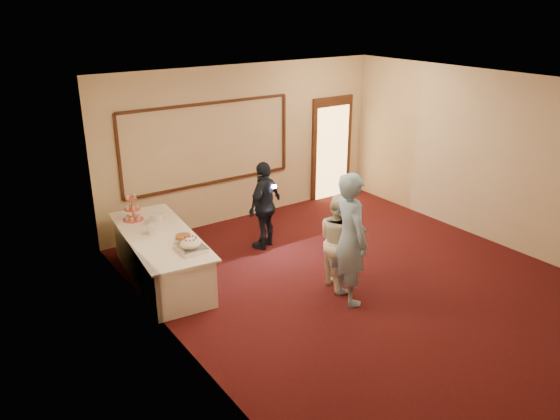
# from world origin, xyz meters

# --- Properties ---
(floor) EXTENTS (7.00, 7.00, 0.00)m
(floor) POSITION_xyz_m (0.00, 0.00, 0.00)
(floor) COLOR black
(floor) RESTS_ON ground
(room_walls) EXTENTS (6.04, 7.04, 3.02)m
(room_walls) POSITION_xyz_m (0.00, 0.00, 2.03)
(room_walls) COLOR beige
(room_walls) RESTS_ON floor
(wall_molding) EXTENTS (3.45, 0.04, 1.55)m
(wall_molding) POSITION_xyz_m (-0.80, 3.47, 1.60)
(wall_molding) COLOR #381D10
(wall_molding) RESTS_ON room_walls
(doorway) EXTENTS (1.05, 0.07, 2.20)m
(doorway) POSITION_xyz_m (2.15, 3.45, 1.08)
(doorway) COLOR #381D10
(doorway) RESTS_ON floor
(buffet_table) EXTENTS (1.24, 2.62, 0.77)m
(buffet_table) POSITION_xyz_m (-2.51, 1.90, 0.39)
(buffet_table) COLOR white
(buffet_table) RESTS_ON floor
(pavlova_tray) EXTENTS (0.38, 0.52, 0.18)m
(pavlova_tray) POSITION_xyz_m (-2.36, 1.12, 0.85)
(pavlova_tray) COLOR #B2B5B9
(pavlova_tray) RESTS_ON buffet_table
(cupcake_stand) EXTENTS (0.33, 0.33, 0.49)m
(cupcake_stand) POSITION_xyz_m (-2.62, 2.69, 0.94)
(cupcake_stand) COLOR #D54F56
(cupcake_stand) RESTS_ON buffet_table
(plate_stack_a) EXTENTS (0.18, 0.18, 0.15)m
(plate_stack_a) POSITION_xyz_m (-2.56, 1.97, 0.85)
(plate_stack_a) COLOR white
(plate_stack_a) RESTS_ON buffet_table
(plate_stack_b) EXTENTS (0.21, 0.21, 0.17)m
(plate_stack_b) POSITION_xyz_m (-2.37, 2.31, 0.86)
(plate_stack_b) COLOR white
(plate_stack_b) RESTS_ON buffet_table
(tart) EXTENTS (0.27, 0.27, 0.05)m
(tart) POSITION_xyz_m (-2.28, 1.55, 0.80)
(tart) COLOR white
(tart) RESTS_ON buffet_table
(man) EXTENTS (0.59, 0.79, 1.94)m
(man) POSITION_xyz_m (-0.54, -0.20, 0.97)
(man) COLOR #7EA8CF
(man) RESTS_ON floor
(woman) EXTENTS (0.68, 0.81, 1.47)m
(woman) POSITION_xyz_m (-0.37, 0.22, 0.74)
(woman) COLOR white
(woman) RESTS_ON floor
(guest) EXTENTS (0.99, 0.73, 1.56)m
(guest) POSITION_xyz_m (-0.51, 2.03, 0.78)
(guest) COLOR black
(guest) RESTS_ON floor
(camera_flash) EXTENTS (0.07, 0.05, 0.05)m
(camera_flash) POSITION_xyz_m (-0.42, 1.88, 1.14)
(camera_flash) COLOR white
(camera_flash) RESTS_ON guest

